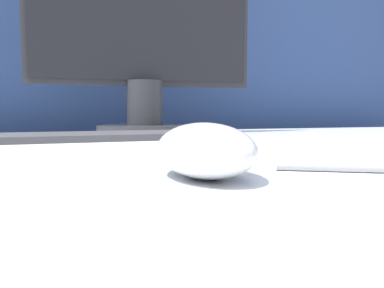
% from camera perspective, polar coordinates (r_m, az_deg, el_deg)
% --- Properties ---
extents(partition_panel, '(5.00, 0.03, 1.45)m').
position_cam_1_polar(partition_panel, '(1.14, -10.98, 2.42)').
color(partition_panel, navy).
rests_on(partition_panel, ground_plane).
extents(computer_mouse_near, '(0.08, 0.11, 0.04)m').
position_cam_1_polar(computer_mouse_near, '(0.28, 1.94, -0.95)').
color(computer_mouse_near, silver).
rests_on(computer_mouse_near, desk).
extents(keyboard, '(0.39, 0.13, 0.02)m').
position_cam_1_polar(keyboard, '(0.47, -16.64, 0.07)').
color(keyboard, white).
rests_on(keyboard, desk).
extents(monitor, '(0.51, 0.22, 0.49)m').
position_cam_1_polar(monitor, '(0.88, -7.37, 17.81)').
color(monitor, '#28282D').
rests_on(monitor, desk).
extents(pen, '(0.14, 0.08, 0.01)m').
position_cam_1_polar(pen, '(0.34, 26.20, -3.33)').
color(pen, '#99999E').
rests_on(pen, desk).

